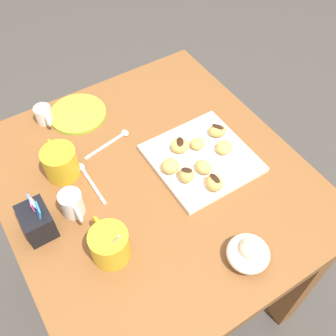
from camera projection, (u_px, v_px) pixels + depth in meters
name	position (u px, v px, depth m)	size (l,w,h in m)	color
ground_plane	(158.00, 280.00, 1.69)	(8.00, 8.00, 0.00)	#423D38
dining_table	(154.00, 205.00, 1.22)	(0.89, 0.81, 0.75)	brown
pastry_plate_square	(202.00, 158.00, 1.14)	(0.27, 0.27, 0.02)	white
coffee_mug_mustard_left	(109.00, 244.00, 0.93)	(0.13, 0.09, 0.13)	gold
coffee_mug_mustard_right	(60.00, 161.00, 1.08)	(0.13, 0.10, 0.09)	gold
cream_pitcher_white	(72.00, 203.00, 1.00)	(0.10, 0.06, 0.07)	white
sugar_caddy	(37.00, 221.00, 0.97)	(0.09, 0.07, 0.11)	black
ice_cream_bowl	(248.00, 253.00, 0.93)	(0.10, 0.10, 0.08)	white
chocolate_sauce_pitcher	(44.00, 114.00, 1.22)	(0.09, 0.05, 0.06)	white
saucer_lime_left	(78.00, 114.00, 1.25)	(0.18, 0.18, 0.01)	#9EC633
loose_spoon_near_saucer	(113.00, 141.00, 1.18)	(0.05, 0.16, 0.01)	silver
loose_spoon_by_plate	(88.00, 178.00, 1.10)	(0.16, 0.02, 0.01)	silver
beignet_0	(180.00, 145.00, 1.14)	(0.05, 0.06, 0.03)	#DBA351
chocolate_drizzle_0	(180.00, 142.00, 1.12)	(0.04, 0.02, 0.01)	black
beignet_1	(198.00, 144.00, 1.14)	(0.04, 0.04, 0.03)	#DBA351
beignet_2	(203.00, 167.00, 1.09)	(0.04, 0.05, 0.03)	#DBA351
beignet_3	(214.00, 182.00, 1.05)	(0.05, 0.04, 0.04)	#DBA351
chocolate_drizzle_3	(215.00, 178.00, 1.04)	(0.04, 0.02, 0.01)	black
beignet_4	(170.00, 166.00, 1.09)	(0.05, 0.05, 0.04)	#DBA351
beignet_5	(217.00, 131.00, 1.17)	(0.05, 0.04, 0.03)	#DBA351
chocolate_drizzle_5	(218.00, 126.00, 1.16)	(0.04, 0.01, 0.01)	black
beignet_6	(224.00, 147.00, 1.13)	(0.05, 0.05, 0.03)	#DBA351
beignet_7	(186.00, 175.00, 1.07)	(0.04, 0.05, 0.04)	#DBA351
chocolate_drizzle_7	(187.00, 170.00, 1.05)	(0.03, 0.02, 0.01)	black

